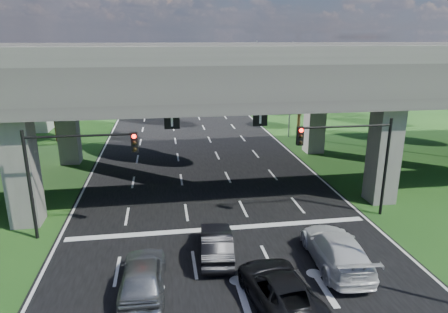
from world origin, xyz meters
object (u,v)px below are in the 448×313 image
object	(u,v)px
car_silver	(143,275)
signal_right	(354,150)
streetlight_far	(287,83)
streetlight_beyond	(253,71)
car_white	(336,249)
car_dark	(216,243)
car_trailing	(279,289)
signal_left	(71,163)

from	to	relation	value
car_silver	signal_right	bearing A→B (deg)	-152.54
streetlight_far	streetlight_beyond	bearing A→B (deg)	90.00
car_silver	car_white	world-z (taller)	car_white
car_dark	car_trailing	bearing A→B (deg)	121.95
signal_right	car_white	bearing A→B (deg)	-120.99
streetlight_far	car_dark	size ratio (longest dim) A/B	2.32
car_white	car_trailing	bearing A→B (deg)	38.57
streetlight_far	car_trailing	bearing A→B (deg)	-107.67
signal_left	car_dark	world-z (taller)	signal_left
streetlight_far	streetlight_beyond	world-z (taller)	same
streetlight_beyond	car_silver	world-z (taller)	streetlight_beyond
streetlight_far	signal_right	bearing A→B (deg)	-96.47
streetlight_beyond	car_white	xyz separation A→B (m)	(-5.24, -41.00, -5.02)
streetlight_beyond	streetlight_far	bearing A→B (deg)	-90.00
signal_right	car_white	distance (m)	6.67
signal_right	car_silver	bearing A→B (deg)	-154.34
car_white	signal_left	bearing A→B (deg)	-17.72
car_silver	car_dark	world-z (taller)	car_silver
signal_left	streetlight_beyond	world-z (taller)	streetlight_beyond
signal_left	car_silver	bearing A→B (deg)	-56.96
signal_left	car_white	xyz separation A→B (m)	(12.68, -4.94, -3.36)
car_dark	car_white	bearing A→B (deg)	169.50
signal_right	car_silver	world-z (taller)	signal_right
signal_left	car_trailing	size ratio (longest dim) A/B	1.19
signal_left	car_silver	world-z (taller)	signal_left
car_white	streetlight_beyond	bearing A→B (deg)	-93.72
signal_right	car_dark	bearing A→B (deg)	-158.35
streetlight_beyond	car_trailing	world-z (taller)	streetlight_beyond
streetlight_far	car_silver	xyz separation A→B (m)	(-14.20, -25.79, -5.02)
signal_left	car_silver	distance (m)	7.61
car_dark	signal_right	bearing A→B (deg)	-152.92
signal_right	car_trailing	xyz separation A→B (m)	(-6.47, -7.39, -3.46)
signal_right	streetlight_far	xyz separation A→B (m)	(2.27, 20.06, 1.66)
car_silver	car_trailing	size ratio (longest dim) A/B	0.93
signal_right	car_dark	size ratio (longest dim) A/B	1.39
signal_right	streetlight_beyond	distance (m)	36.17
streetlight_far	signal_left	bearing A→B (deg)	-131.78
car_dark	streetlight_far	bearing A→B (deg)	-109.23
signal_left	streetlight_far	size ratio (longest dim) A/B	0.60
streetlight_beyond	car_white	distance (m)	41.64
signal_right	streetlight_beyond	size ratio (longest dim) A/B	0.60
streetlight_beyond	car_dark	size ratio (longest dim) A/B	2.32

